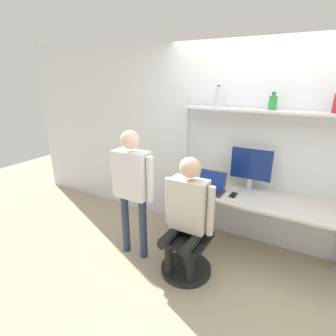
# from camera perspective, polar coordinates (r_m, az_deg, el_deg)

# --- Properties ---
(ground_plane) EXTENTS (12.00, 12.00, 0.00)m
(ground_plane) POSITION_cam_1_polar(r_m,az_deg,el_deg) (3.31, 15.70, -20.40)
(ground_plane) COLOR tan
(wall_back) EXTENTS (8.00, 0.06, 2.70)m
(wall_back) POSITION_cam_1_polar(r_m,az_deg,el_deg) (3.35, 20.68, 5.46)
(wall_back) COLOR silver
(wall_back) RESTS_ON ground_plane
(desk) EXTENTS (2.03, 0.64, 0.76)m
(desk) POSITION_cam_1_polar(r_m,az_deg,el_deg) (3.23, 18.28, -7.26)
(desk) COLOR beige
(desk) RESTS_ON ground_plane
(shelf_unit) EXTENTS (1.93, 0.28, 1.74)m
(shelf_unit) POSITION_cam_1_polar(r_m,az_deg,el_deg) (3.14, 20.46, 7.72)
(shelf_unit) COLOR silver
(shelf_unit) RESTS_ON ground_plane
(monitor) EXTENTS (0.50, 0.22, 0.53)m
(monitor) POSITION_cam_1_polar(r_m,az_deg,el_deg) (3.27, 17.60, 0.16)
(monitor) COLOR #B7B7BC
(monitor) RESTS_ON desk
(laptop) EXTENTS (0.33, 0.24, 0.24)m
(laptop) POSITION_cam_1_polar(r_m,az_deg,el_deg) (3.23, 9.39, -3.82)
(laptop) COLOR #333338
(laptop) RESTS_ON desk
(cell_phone) EXTENTS (0.07, 0.15, 0.01)m
(cell_phone) POSITION_cam_1_polar(r_m,az_deg,el_deg) (3.18, 14.02, -5.71)
(cell_phone) COLOR black
(cell_phone) RESTS_ON desk
(office_chair) EXTENTS (0.56, 0.56, 0.90)m
(office_chair) POSITION_cam_1_polar(r_m,az_deg,el_deg) (3.05, 4.40, -17.05)
(office_chair) COLOR black
(office_chair) RESTS_ON ground_plane
(person_seated) EXTENTS (0.56, 0.47, 1.33)m
(person_seated) POSITION_cam_1_polar(r_m,az_deg,el_deg) (2.74, 4.21, -8.96)
(person_seated) COLOR black
(person_seated) RESTS_ON ground_plane
(person_standing) EXTENTS (0.56, 0.21, 1.54)m
(person_standing) POSITION_cam_1_polar(r_m,az_deg,el_deg) (2.98, -7.84, -2.62)
(person_standing) COLOR #2D3856
(person_standing) RESTS_ON ground_plane
(bottle_green) EXTENTS (0.09, 0.09, 0.18)m
(bottle_green) POSITION_cam_1_polar(r_m,az_deg,el_deg) (3.10, 21.87, 13.11)
(bottle_green) COLOR #2D8C3F
(bottle_green) RESTS_ON shelf_unit
(bottle_clear) EXTENTS (0.07, 0.07, 0.25)m
(bottle_clear) POSITION_cam_1_polar(r_m,az_deg,el_deg) (3.24, 10.82, 14.76)
(bottle_clear) COLOR silver
(bottle_clear) RESTS_ON shelf_unit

